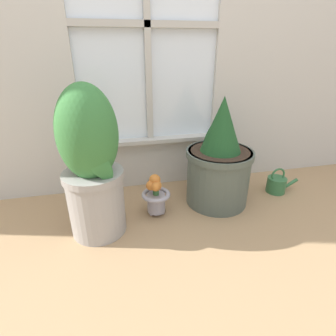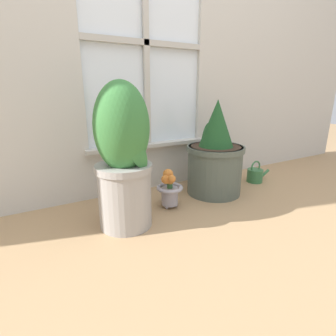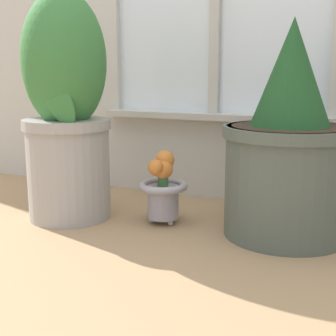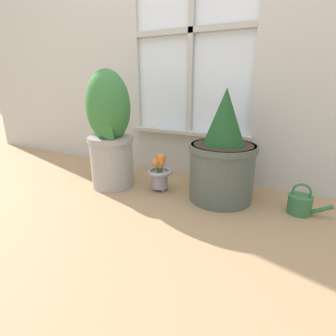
# 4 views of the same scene
# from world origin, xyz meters

# --- Properties ---
(ground_plane) EXTENTS (10.00, 10.00, 0.00)m
(ground_plane) POSITION_xyz_m (0.00, 0.00, 0.00)
(ground_plane) COLOR tan
(potted_plant_left) EXTENTS (0.29, 0.29, 0.74)m
(potted_plant_left) POSITION_xyz_m (-0.35, 0.17, 0.36)
(potted_plant_left) COLOR #9E9993
(potted_plant_left) RESTS_ON ground_plane
(potted_plant_right) EXTENTS (0.38, 0.38, 0.63)m
(potted_plant_right) POSITION_xyz_m (0.35, 0.30, 0.26)
(potted_plant_right) COLOR #4C564C
(potted_plant_right) RESTS_ON ground_plane
(flower_vase) EXTENTS (0.16, 0.16, 0.24)m
(flower_vase) POSITION_xyz_m (-0.04, 0.25, 0.12)
(flower_vase) COLOR #99939E
(flower_vase) RESTS_ON ground_plane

